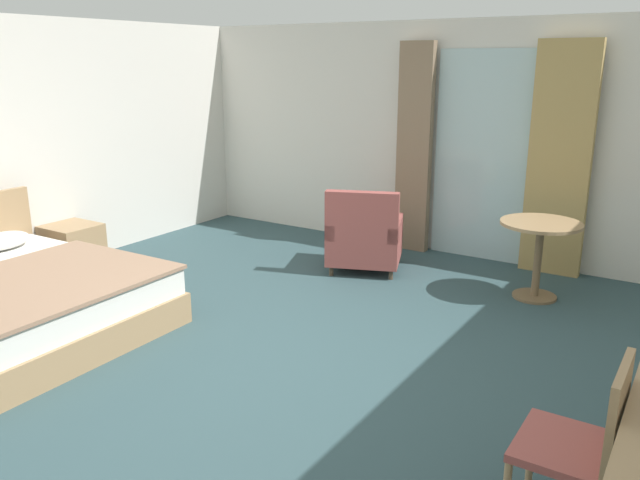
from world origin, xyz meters
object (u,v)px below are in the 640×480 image
Objects in this scene: nightstand at (73,247)px; round_cafe_table at (540,242)px; bed at (7,301)px; desk_chair at (585,439)px; armchair_by_window at (364,239)px.

round_cafe_table is (4.27, 1.78, 0.30)m from nightstand.
bed is at bearing -137.56° from round_cafe_table.
round_cafe_table is at bearing 108.11° from desk_chair.
nightstand is 3.03m from armchair_by_window.
nightstand is at bearing 166.91° from desk_chair.
nightstand is 0.53× the size of armchair_by_window.
bed is 2.48× the size of desk_chair.
desk_chair is 3.16m from round_cafe_table.
desk_chair reaches higher than round_cafe_table.
desk_chair reaches higher than nightstand.
bed reaches higher than armchair_by_window.
round_cafe_table is (1.71, 0.15, 0.20)m from armchair_by_window.
desk_chair is at bearing -13.09° from nightstand.
bed reaches higher than nightstand.
desk_chair is at bearing -46.55° from armchair_by_window.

